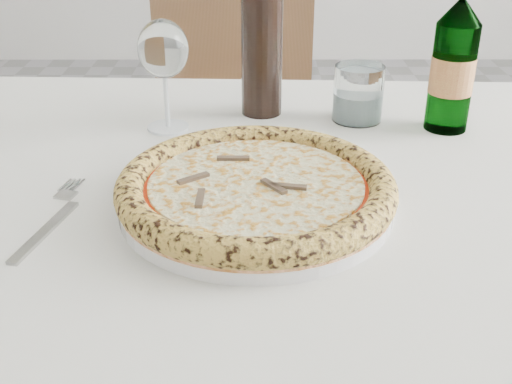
# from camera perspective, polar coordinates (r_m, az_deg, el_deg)

# --- Properties ---
(dining_table) EXTENTS (1.37, 0.84, 0.76)m
(dining_table) POSITION_cam_1_polar(r_m,az_deg,el_deg) (0.88, -0.01, -3.75)
(dining_table) COLOR brown
(dining_table) RESTS_ON floor
(chair_far) EXTENTS (0.44, 0.44, 0.93)m
(chair_far) POSITION_cam_1_polar(r_m,az_deg,el_deg) (1.63, -2.35, 6.36)
(chair_far) COLOR brown
(chair_far) RESTS_ON floor
(plate) EXTENTS (0.31, 0.31, 0.02)m
(plate) POSITION_cam_1_polar(r_m,az_deg,el_deg) (0.74, 0.00, -0.77)
(plate) COLOR white
(plate) RESTS_ON dining_table
(pizza) EXTENTS (0.32, 0.32, 0.03)m
(pizza) POSITION_cam_1_polar(r_m,az_deg,el_deg) (0.73, -0.00, 0.44)
(pizza) COLOR #E8A572
(pizza) RESTS_ON plate
(fork) EXTENTS (0.04, 0.19, 0.00)m
(fork) POSITION_cam_1_polar(r_m,az_deg,el_deg) (0.75, -17.65, -2.26)
(fork) COLOR #9D9D9E
(fork) RESTS_ON dining_table
(wine_glass) EXTENTS (0.07, 0.07, 0.16)m
(wine_glass) POSITION_cam_1_polar(r_m,az_deg,el_deg) (0.95, -8.25, 12.22)
(wine_glass) COLOR white
(wine_glass) RESTS_ON dining_table
(tumbler) EXTENTS (0.08, 0.08, 0.09)m
(tumbler) POSITION_cam_1_polar(r_m,az_deg,el_deg) (1.01, 9.05, 8.33)
(tumbler) COLOR white
(tumbler) RESTS_ON dining_table
(beer_bottle) EXTENTS (0.06, 0.06, 0.24)m
(beer_bottle) POSITION_cam_1_polar(r_m,az_deg,el_deg) (0.98, 17.14, 10.75)
(beer_bottle) COLOR #1E5D23
(beer_bottle) RESTS_ON dining_table
(wine_bottle) EXTENTS (0.06, 0.06, 0.26)m
(wine_bottle) POSITION_cam_1_polar(r_m,az_deg,el_deg) (1.01, 0.52, 13.03)
(wine_bottle) COLOR black
(wine_bottle) RESTS_ON dining_table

